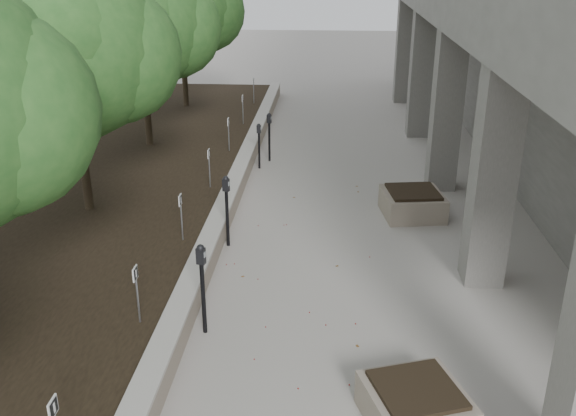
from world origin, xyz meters
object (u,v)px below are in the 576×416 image
(crabapple_tree_3, at_px, (74,86))
(parking_meter_3, at_px, (227,211))
(crabapple_tree_4, at_px, (142,50))
(crabapple_tree_5, at_px, (182,29))
(parking_meter_4, at_px, (259,146))
(parking_meter_5, at_px, (269,137))
(planter_back, at_px, (412,203))
(parking_meter_2, at_px, (203,289))
(planter_front, at_px, (415,405))

(crabapple_tree_3, height_order, parking_meter_3, crabapple_tree_3)
(crabapple_tree_4, relative_size, crabapple_tree_5, 1.00)
(parking_meter_4, bearing_deg, parking_meter_5, 78.68)
(crabapple_tree_5, bearing_deg, crabapple_tree_4, -90.00)
(planter_back, bearing_deg, parking_meter_2, -127.12)
(crabapple_tree_3, height_order, parking_meter_5, crabapple_tree_3)
(crabapple_tree_4, height_order, parking_meter_3, crabapple_tree_4)
(parking_meter_3, distance_m, parking_meter_4, 5.05)
(parking_meter_2, height_order, planter_front, parking_meter_2)
(parking_meter_2, xyz_separation_m, parking_meter_3, (-0.13, 3.23, -0.02))
(parking_meter_5, bearing_deg, crabapple_tree_5, 140.86)
(parking_meter_2, bearing_deg, crabapple_tree_5, 117.26)
(crabapple_tree_3, xyz_separation_m, parking_meter_5, (3.57, 4.87, -2.40))
(planter_front, bearing_deg, parking_meter_4, 107.20)
(parking_meter_2, bearing_deg, planter_back, 66.67)
(parking_meter_3, bearing_deg, parking_meter_5, 104.20)
(parking_meter_3, distance_m, planter_back, 4.47)
(crabapple_tree_3, height_order, parking_meter_2, crabapple_tree_3)
(crabapple_tree_3, bearing_deg, planter_front, -42.79)
(parking_meter_3, distance_m, planter_front, 6.11)
(crabapple_tree_4, height_order, parking_meter_4, crabapple_tree_4)
(crabapple_tree_3, height_order, planter_back, crabapple_tree_3)
(crabapple_tree_4, xyz_separation_m, parking_meter_2, (3.38, -9.11, -2.33))
(crabapple_tree_5, height_order, parking_meter_5, crabapple_tree_5)
(crabapple_tree_4, distance_m, parking_meter_3, 7.11)
(parking_meter_5, bearing_deg, crabapple_tree_4, -166.09)
(crabapple_tree_3, xyz_separation_m, planter_front, (6.51, -6.02, -2.84))
(crabapple_tree_3, xyz_separation_m, parking_meter_2, (3.38, -4.11, -2.33))
(parking_meter_4, relative_size, planter_front, 1.07)
(parking_meter_4, bearing_deg, crabapple_tree_3, -122.59)
(parking_meter_3, relative_size, parking_meter_4, 1.19)
(crabapple_tree_5, xyz_separation_m, parking_meter_2, (3.38, -14.11, -2.33))
(crabapple_tree_5, bearing_deg, crabapple_tree_3, -90.00)
(crabapple_tree_4, xyz_separation_m, planter_back, (7.27, -3.97, -2.81))
(crabapple_tree_3, height_order, planter_front, crabapple_tree_3)
(parking_meter_4, xyz_separation_m, planter_back, (3.92, -3.14, -0.34))
(crabapple_tree_5, bearing_deg, planter_front, -67.90)
(parking_meter_4, bearing_deg, parking_meter_3, -84.94)
(crabapple_tree_5, height_order, parking_meter_3, crabapple_tree_5)
(crabapple_tree_3, distance_m, parking_meter_5, 6.50)
(crabapple_tree_4, bearing_deg, parking_meter_4, -13.93)
(parking_meter_5, bearing_deg, planter_back, -30.05)
(crabapple_tree_5, distance_m, parking_meter_5, 6.70)
(crabapple_tree_3, bearing_deg, planter_back, 8.08)
(crabapple_tree_3, bearing_deg, crabapple_tree_4, 90.00)
(parking_meter_5, height_order, planter_front, parking_meter_5)
(crabapple_tree_4, relative_size, planter_front, 4.47)
(crabapple_tree_3, bearing_deg, parking_meter_5, 53.74)
(crabapple_tree_4, bearing_deg, parking_meter_2, -69.66)
(crabapple_tree_3, distance_m, crabapple_tree_5, 10.00)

